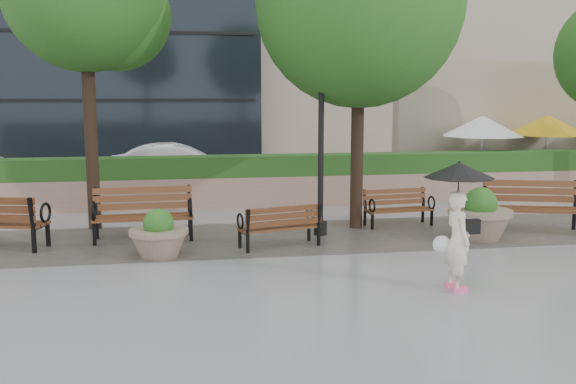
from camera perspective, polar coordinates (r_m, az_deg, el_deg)
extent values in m
plane|color=gray|center=(10.70, 3.70, -7.56)|extent=(100.00, 100.00, 0.00)
cube|color=#383330|center=(13.55, 0.81, -4.00)|extent=(28.00, 3.20, 0.01)
cube|color=#9E7566|center=(17.36, -1.53, 0.17)|extent=(24.00, 0.80, 0.80)
cube|color=#1E4316|center=(17.27, -1.54, 2.39)|extent=(24.00, 0.75, 0.55)
cube|color=tan|center=(23.27, 21.31, 5.75)|extent=(10.00, 0.60, 4.00)
cube|color=#1E4316|center=(21.27, 22.93, 1.22)|extent=(8.00, 0.50, 0.90)
cube|color=black|center=(21.34, -3.01, 0.72)|extent=(40.00, 7.00, 0.00)
torus|color=black|center=(13.41, -20.75, -1.74)|extent=(0.16, 0.41, 0.41)
cube|color=#552C18|center=(13.44, -12.74, -2.21)|extent=(2.03, 0.68, 0.06)
cube|color=#552C18|center=(13.69, -12.77, -0.53)|extent=(2.02, 0.21, 0.47)
cube|color=black|center=(13.52, -12.70, -3.16)|extent=(2.04, 0.79, 0.51)
torus|color=black|center=(13.26, -16.90, -1.64)|extent=(0.07, 0.42, 0.41)
torus|color=black|center=(13.22, -8.66, -1.39)|extent=(0.07, 0.42, 0.41)
cube|color=#552C18|center=(12.62, -0.80, -3.18)|extent=(1.66, 0.87, 0.04)
cube|color=#552C18|center=(12.34, -0.35, -2.16)|extent=(1.57, 0.51, 0.37)
cube|color=black|center=(12.64, -0.75, -4.03)|extent=(1.68, 0.95, 0.41)
torus|color=black|center=(13.04, 1.95, -2.08)|extent=(0.13, 0.33, 0.33)
torus|color=black|center=(12.46, -4.27, -2.61)|extent=(0.13, 0.33, 0.33)
cube|color=#552C18|center=(14.78, 9.84, -1.57)|extent=(1.59, 0.64, 0.04)
cube|color=#552C18|center=(14.95, 9.46, -0.40)|extent=(1.55, 0.28, 0.36)
cube|color=black|center=(14.84, 9.77, -2.24)|extent=(1.60, 0.72, 0.40)
torus|color=black|center=(14.32, 7.48, -1.22)|extent=(0.08, 0.32, 0.32)
torus|color=black|center=(14.95, 12.63, -0.93)|extent=(0.08, 0.32, 0.32)
cube|color=#552C18|center=(14.93, 20.94, -1.45)|extent=(2.14, 1.17, 0.06)
cube|color=#552C18|center=(15.18, 20.73, 0.08)|extent=(2.01, 0.72, 0.48)
cube|color=black|center=(15.00, 20.86, -2.32)|extent=(2.17, 1.28, 0.52)
torus|color=black|center=(14.49, 17.46, -0.74)|extent=(0.17, 0.42, 0.42)
cylinder|color=#7F6B56|center=(12.07, -11.42, -3.46)|extent=(1.09, 1.09, 0.09)
sphere|color=#144614|center=(12.04, -11.44, -2.77)|extent=(0.56, 0.56, 0.56)
cylinder|color=#7F6B56|center=(13.80, 16.70, -1.72)|extent=(1.30, 1.30, 0.11)
sphere|color=#144614|center=(13.77, 16.74, -0.99)|extent=(0.67, 0.67, 0.67)
cylinder|color=black|center=(13.45, 2.95, 4.49)|extent=(0.12, 0.12, 4.00)
cylinder|color=black|center=(13.71, 2.89, -3.24)|extent=(0.28, 0.28, 0.30)
sphere|color=black|center=(13.45, 3.02, 13.22)|extent=(0.24, 0.24, 0.24)
cylinder|color=black|center=(14.72, -17.17, 6.08)|extent=(0.28, 0.28, 4.81)
sphere|color=#144614|center=(15.03, -15.08, 14.89)|extent=(2.41, 2.41, 2.41)
cylinder|color=black|center=(14.24, 6.20, 5.88)|extent=(0.28, 0.28, 4.59)
sphere|color=#144614|center=(14.35, 6.38, 16.39)|extent=(4.48, 4.48, 4.48)
sphere|color=#144614|center=(14.75, 8.34, 14.35)|extent=(3.14, 3.14, 3.14)
cylinder|color=black|center=(20.64, 16.67, 0.21)|extent=(0.40, 0.40, 0.10)
cylinder|color=#99999E|center=(20.51, 16.80, 3.11)|extent=(0.06, 0.06, 2.20)
cone|color=white|center=(20.45, 16.92, 5.62)|extent=(2.50, 2.50, 0.60)
cylinder|color=black|center=(21.93, 21.78, 0.44)|extent=(0.40, 0.40, 0.10)
cylinder|color=#99999E|center=(21.81, 21.94, 3.17)|extent=(0.06, 0.06, 2.20)
cone|color=gold|center=(21.75, 22.08, 5.53)|extent=(2.50, 2.50, 0.60)
imported|color=silver|center=(20.50, -9.82, 2.26)|extent=(4.35, 1.63, 1.42)
imported|color=#F1E5CB|center=(10.15, 14.85, -3.95)|extent=(0.43, 0.61, 1.65)
cube|color=#F2598C|center=(10.45, 14.39, -8.00)|extent=(0.11, 0.23, 0.08)
cube|color=#F2598C|center=(10.22, 15.03, -8.40)|extent=(0.11, 0.23, 0.08)
cube|color=black|center=(10.26, 15.87, -2.97)|extent=(0.11, 0.31, 0.23)
sphere|color=white|center=(10.31, 13.53, -4.58)|extent=(0.29, 0.29, 0.29)
cylinder|color=black|center=(10.07, 14.87, -0.46)|extent=(0.02, 0.02, 0.88)
cone|color=black|center=(10.02, 14.96, 1.87)|extent=(1.07, 1.07, 0.23)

